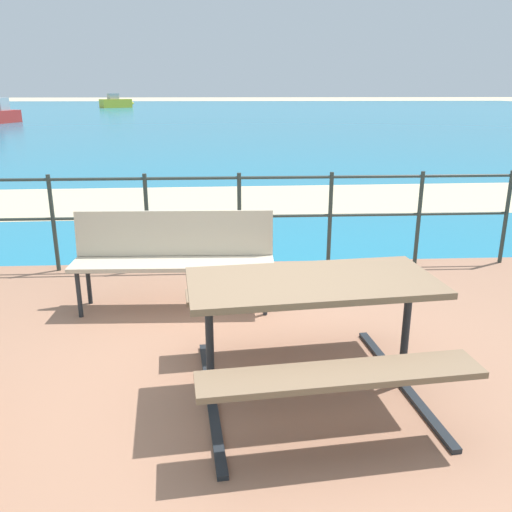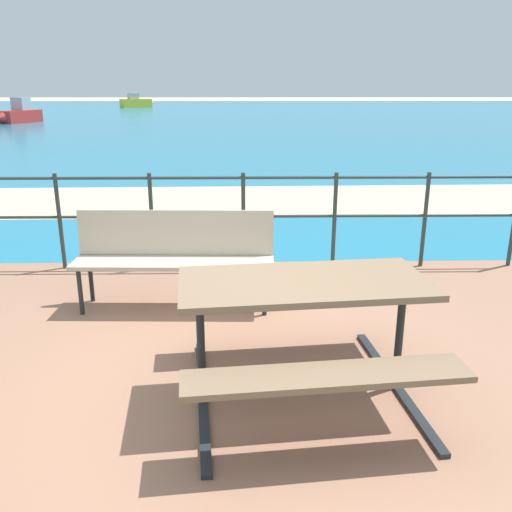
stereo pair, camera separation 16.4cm
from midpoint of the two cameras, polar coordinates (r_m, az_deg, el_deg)
The scene contains 9 objects.
ground_plane at distance 3.67m, azimuth -0.12°, elevation -14.37°, with size 240.00×240.00×0.00m, color beige.
patio_paving at distance 3.66m, azimuth -0.12°, elevation -13.98°, with size 6.40×5.20×0.06m, color #996B51.
sea_water at distance 43.16m, azimuth -1.05°, elevation 15.04°, with size 90.00×90.00×0.01m, color teal.
beach_strip at distance 9.66m, azimuth -0.76°, elevation 6.04°, with size 54.00×2.77×0.01m, color beige.
picnic_table at distance 3.29m, azimuth 6.56°, elevation -5.71°, with size 1.65×1.60×0.78m.
park_bench at distance 4.73m, azimuth -7.76°, elevation 0.64°, with size 1.76×0.46×0.85m.
railing_fence at distance 5.68m, azimuth -0.54°, elevation 4.96°, with size 5.94×0.04×1.04m.
boat_mid at distance 59.11m, azimuth -12.66°, elevation 15.83°, with size 3.63×2.81×1.44m.
boat_far at distance 34.85m, azimuth -24.06°, elevation 13.75°, with size 1.74×3.51×1.43m.
Camera 2 is at (0.03, -3.12, 1.95)m, focal length 37.14 mm.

